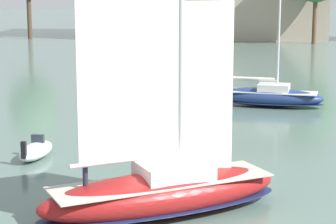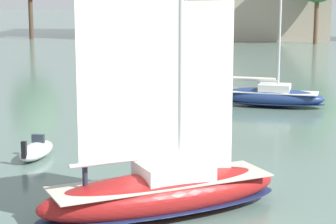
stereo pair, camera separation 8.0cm
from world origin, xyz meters
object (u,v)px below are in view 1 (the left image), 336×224
sailboat_moored_mid_channel (268,96)px  motor_tender (36,150)px  channel_buoy (199,123)px  sailboat_main (162,187)px  sailboat_moored_near_marina (181,48)px

sailboat_moored_mid_channel → motor_tender: (-13.03, -15.50, -0.35)m
motor_tender → channel_buoy: bearing=38.1°
sailboat_moored_mid_channel → channel_buoy: sailboat_moored_mid_channel is taller
channel_buoy → motor_tender: bearing=-141.9°
sailboat_main → sailboat_moored_mid_channel: (5.82, 23.32, -0.34)m
sailboat_moored_near_marina → channel_buoy: (3.62, -44.49, -0.22)m
motor_tender → channel_buoy: channel_buoy is taller
sailboat_main → sailboat_moored_mid_channel: 24.04m
sailboat_moored_mid_channel → motor_tender: size_ratio=3.29×
motor_tender → sailboat_moored_near_marina: bearing=84.8°
sailboat_moored_mid_channel → channel_buoy: 10.25m
sailboat_moored_near_marina → channel_buoy: bearing=-85.4°
sailboat_moored_near_marina → motor_tender: size_ratio=3.60×
sailboat_main → channel_buoy: (1.00, 14.27, -0.48)m
channel_buoy → sailboat_main: bearing=-94.0°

